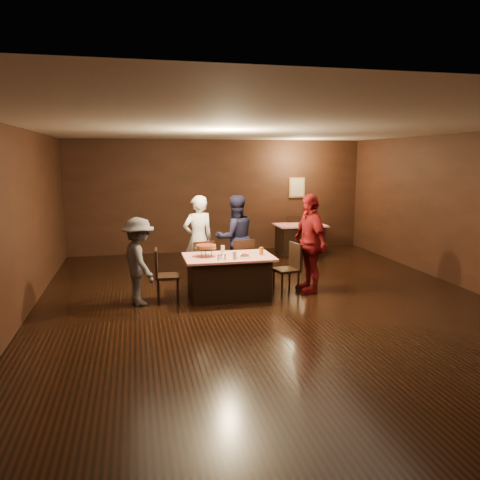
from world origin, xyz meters
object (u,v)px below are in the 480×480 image
chair_end_right (286,269)px  diner_red_shirt (310,243)px  main_table (229,277)px  plate_empty (256,253)px  chair_end_left (168,275)px  chair_back_far (293,232)px  diner_grey_knit (139,261)px  pizza_stand (206,246)px  glass_front_left (235,255)px  chair_back_near (309,240)px  glass_amber (261,251)px  back_table (300,239)px  chair_far_left (201,264)px  glass_back (223,249)px  chair_far_right (241,262)px  diner_white_jacket (198,239)px  diner_navy_hoodie (235,238)px

chair_end_right → diner_red_shirt: bearing=83.6°
main_table → plate_empty: plate_empty is taller
chair_end_left → chair_back_far: (3.76, 4.15, 0.00)m
main_table → diner_grey_knit: size_ratio=1.05×
pizza_stand → glass_front_left: size_ratio=2.71×
chair_back_near → glass_amber: bearing=-121.7°
chair_end_right → back_table: bearing=146.3°
back_table → chair_end_right: 3.88m
chair_back_near → glass_amber: (-2.06, -2.90, 0.37)m
chair_end_right → glass_amber: chair_end_right is taller
chair_far_left → chair_end_right: bearing=141.5°
diner_grey_knit → chair_end_left: bearing=-100.7°
chair_back_far → glass_back: chair_back_far is taller
chair_end_left → chair_back_near: bearing=-49.0°
chair_far_right → diner_white_jacket: (-0.79, 0.44, 0.42)m
chair_end_right → glass_back: (-1.15, 0.30, 0.37)m
main_table → glass_amber: glass_amber is taller
chair_far_left → chair_back_near: (3.06, 2.10, 0.00)m
chair_far_left → chair_end_right: size_ratio=1.00×
chair_far_left → diner_red_shirt: (1.97, -0.72, 0.46)m
diner_white_jacket → chair_end_left: bearing=41.9°
chair_far_left → chair_end_left: same height
diner_navy_hoodie → glass_amber: bearing=90.6°
glass_amber → chair_far_left: bearing=141.3°
chair_far_left → back_table: bearing=-149.4°
diner_navy_hoodie → chair_end_right: bearing=111.4°
chair_far_right → diner_white_jacket: diner_white_jacket is taller
chair_end_left → chair_back_far: size_ratio=1.00×
chair_end_left → chair_end_right: bearing=-86.2°
back_table → diner_red_shirt: bearing=-107.2°
pizza_stand → plate_empty: bearing=6.0°
back_table → diner_white_jacket: 3.88m
plate_empty → diner_red_shirt: bearing=-6.7°
glass_front_left → glass_back: 0.61m
diner_red_shirt → back_table: bearing=155.7°
back_table → diner_white_jacket: size_ratio=0.73×
chair_far_right → chair_back_far: (2.26, 3.40, 0.00)m
chair_far_left → diner_red_shirt: size_ratio=0.51×
chair_far_right → diner_navy_hoodie: bearing=-94.9°
chair_far_left → main_table: bearing=106.1°
main_table → diner_white_jacket: size_ratio=0.90×
diner_white_jacket → diner_red_shirt: 2.27m
chair_far_left → diner_navy_hoodie: diner_navy_hoodie is taller
chair_end_left → diner_white_jacket: diner_white_jacket is taller
back_table → glass_front_left: size_ratio=9.29×
glass_amber → glass_back: 0.74m
diner_grey_knit → pizza_stand: diner_grey_knit is taller
diner_red_shirt → diner_navy_hoodie: bearing=-142.1°
chair_far_left → chair_far_right: bearing=168.1°
chair_far_left → chair_end_left: 1.03m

